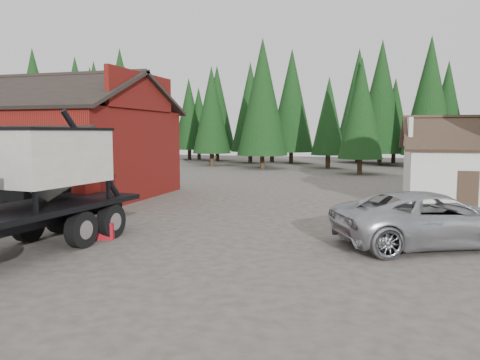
# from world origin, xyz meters

# --- Properties ---
(ground) EXTENTS (120.00, 120.00, 0.00)m
(ground) POSITION_xyz_m (0.00, 0.00, 0.00)
(ground) COLOR #463D37
(ground) RESTS_ON ground
(red_barn) EXTENTS (12.80, 13.63, 7.18)m
(red_barn) POSITION_xyz_m (-11.00, 9.90, 2.69)
(red_barn) COLOR maroon
(red_barn) RESTS_ON ground
(conifer_backdrop) EXTENTS (76.00, 16.00, 16.00)m
(conifer_backdrop) POSITION_xyz_m (0.00, 42.00, 0.00)
(conifer_backdrop) COLOR black
(conifer_backdrop) RESTS_ON ground
(near_pine_a) EXTENTS (4.40, 4.40, 11.40)m
(near_pine_a) POSITION_xyz_m (-22.00, 28.00, 6.39)
(near_pine_a) COLOR #382619
(near_pine_a) RESTS_ON ground
(near_pine_b) EXTENTS (3.96, 3.96, 10.40)m
(near_pine_b) POSITION_xyz_m (6.00, 30.00, 5.89)
(near_pine_b) COLOR #382619
(near_pine_b) RESTS_ON ground
(near_pine_d) EXTENTS (5.28, 5.28, 13.40)m
(near_pine_d) POSITION_xyz_m (-4.00, 34.00, 7.39)
(near_pine_d) COLOR #382619
(near_pine_d) RESTS_ON ground
(feed_truck) EXTENTS (3.65, 10.24, 4.53)m
(feed_truck) POSITION_xyz_m (-3.08, -2.26, 2.12)
(feed_truck) COLOR black
(feed_truck) RESTS_ON ground
(silver_car) EXTENTS (7.16, 5.48, 1.81)m
(silver_car) POSITION_xyz_m (9.26, 3.00, 0.90)
(silver_car) COLOR #ABACB2
(silver_car) RESTS_ON ground
(equip_box) EXTENTS (0.99, 1.26, 0.60)m
(equip_box) POSITION_xyz_m (-1.83, 1.18, 0.30)
(equip_box) COLOR maroon
(equip_box) RESTS_ON ground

